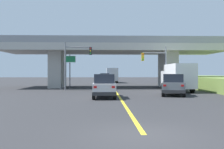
% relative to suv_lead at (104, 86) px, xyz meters
% --- Properties ---
extents(ground, '(160.00, 160.00, 0.00)m').
position_rel_suv_lead_xyz_m(ground, '(1.34, 15.11, -1.01)').
color(ground, '#2B2B2D').
extents(overpass_bridge, '(31.11, 8.65, 6.92)m').
position_rel_suv_lead_xyz_m(overpass_bridge, '(1.34, 15.11, 3.79)').
color(overpass_bridge, '#B7B5AD').
rests_on(overpass_bridge, ground).
extents(lane_divider_stripe, '(0.20, 25.43, 0.01)m').
position_rel_suv_lead_xyz_m(lane_divider_stripe, '(1.34, -0.43, -1.01)').
color(lane_divider_stripe, yellow).
rests_on(lane_divider_stripe, ground).
extents(suv_lead, '(1.92, 4.77, 2.02)m').
position_rel_suv_lead_xyz_m(suv_lead, '(0.00, 0.00, 0.00)').
color(suv_lead, silver).
rests_on(suv_lead, ground).
extents(suv_crossing, '(2.95, 4.66, 2.02)m').
position_rel_suv_lead_xyz_m(suv_crossing, '(6.45, 1.79, -0.00)').
color(suv_crossing, slate).
rests_on(suv_crossing, ground).
extents(box_truck, '(2.33, 6.99, 3.10)m').
position_rel_suv_lead_xyz_m(box_truck, '(8.41, 6.88, 0.62)').
color(box_truck, silver).
rests_on(box_truck, ground).
extents(sedan_oncoming, '(1.93, 4.59, 2.02)m').
position_rel_suv_lead_xyz_m(sedan_oncoming, '(0.17, 26.15, -0.00)').
color(sedan_oncoming, navy).
rests_on(sedan_oncoming, ground).
extents(traffic_signal_nearside, '(3.03, 0.36, 5.29)m').
position_rel_suv_lead_xyz_m(traffic_signal_nearside, '(6.38, 8.35, 2.30)').
color(traffic_signal_nearside, slate).
rests_on(traffic_signal_nearside, ground).
extents(traffic_signal_farside, '(3.35, 0.36, 5.88)m').
position_rel_suv_lead_xyz_m(traffic_signal_farside, '(-3.65, 9.24, 2.76)').
color(traffic_signal_farside, slate).
rests_on(traffic_signal_farside, ground).
extents(highway_sign, '(1.54, 0.17, 4.54)m').
position_rel_suv_lead_xyz_m(highway_sign, '(-4.53, 12.03, 2.30)').
color(highway_sign, '#56595E').
rests_on(highway_sign, ground).
extents(semi_truck_distant, '(2.33, 7.32, 3.09)m').
position_rel_suv_lead_xyz_m(semi_truck_distant, '(1.74, 32.07, 0.61)').
color(semi_truck_distant, silver).
rests_on(semi_truck_distant, ground).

